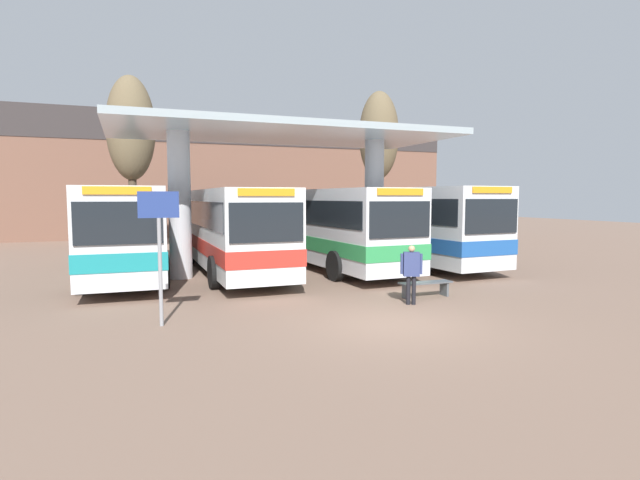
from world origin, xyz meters
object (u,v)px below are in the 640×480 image
object	(u,v)px
poplar_tree_behind_right	(379,137)
parked_car_street	(221,227)
transit_bus_far_right_bay	(398,221)
transit_bus_left_bay	(125,227)
waiting_bench_near_pillar	(426,286)
pedestrian_waiting	(411,269)
poplar_tree_behind_left	(131,130)
transit_bus_center_bay	(230,226)
info_sign_platform	(159,231)
transit_bus_right_bay	(325,224)

from	to	relation	value
poplar_tree_behind_right	parked_car_street	distance (m)	12.26
parked_car_street	transit_bus_far_right_bay	bearing A→B (deg)	-67.34
transit_bus_far_right_bay	transit_bus_left_bay	bearing A→B (deg)	-3.25
transit_bus_left_bay	transit_bus_far_right_bay	distance (m)	11.71
transit_bus_left_bay	poplar_tree_behind_right	world-z (taller)	poplar_tree_behind_right
waiting_bench_near_pillar	poplar_tree_behind_right	xyz separation A→B (m)	(6.56, 15.45, 6.36)
pedestrian_waiting	parked_car_street	size ratio (longest dim) A/B	0.39
transit_bus_far_right_bay	parked_car_street	distance (m)	15.37
transit_bus_far_right_bay	poplar_tree_behind_left	world-z (taller)	poplar_tree_behind_left
transit_bus_center_bay	info_sign_platform	xyz separation A→B (m)	(-3.12, -7.75, 0.38)
transit_bus_center_bay	poplar_tree_behind_left	world-z (taller)	poplar_tree_behind_left
poplar_tree_behind_right	pedestrian_waiting	bearing A→B (deg)	-114.92
parked_car_street	pedestrian_waiting	bearing A→B (deg)	-85.51
transit_bus_far_right_bay	pedestrian_waiting	world-z (taller)	transit_bus_far_right_bay
transit_bus_far_right_bay	waiting_bench_near_pillar	world-z (taller)	transit_bus_far_right_bay
transit_bus_right_bay	parked_car_street	bearing A→B (deg)	-85.30
pedestrian_waiting	poplar_tree_behind_right	world-z (taller)	poplar_tree_behind_right
parked_car_street	info_sign_platform	bearing A→B (deg)	-102.08
transit_bus_right_bay	poplar_tree_behind_right	bearing A→B (deg)	-132.69
pedestrian_waiting	parked_car_street	xyz separation A→B (m)	(-1.21, 22.58, -0.05)
poplar_tree_behind_right	transit_bus_left_bay	bearing A→B (deg)	-152.35
transit_bus_far_right_bay	poplar_tree_behind_left	distance (m)	14.89
transit_bus_left_bay	waiting_bench_near_pillar	distance (m)	11.40
transit_bus_center_bay	poplar_tree_behind_right	size ratio (longest dim) A/B	1.19
parked_car_street	transit_bus_left_bay	bearing A→B (deg)	-112.01
info_sign_platform	poplar_tree_behind_right	distance (m)	21.86
transit_bus_left_bay	poplar_tree_behind_left	bearing A→B (deg)	-91.61
poplar_tree_behind_right	parked_car_street	size ratio (longest dim) A/B	2.23
transit_bus_center_bay	parked_car_street	world-z (taller)	transit_bus_center_bay
waiting_bench_near_pillar	poplar_tree_behind_left	world-z (taller)	poplar_tree_behind_left
parked_car_street	waiting_bench_near_pillar	bearing A→B (deg)	-82.94
poplar_tree_behind_right	waiting_bench_near_pillar	bearing A→B (deg)	-113.02
transit_bus_left_bay	poplar_tree_behind_left	world-z (taller)	poplar_tree_behind_left
poplar_tree_behind_right	parked_car_street	bearing A→B (deg)	143.71
transit_bus_left_bay	transit_bus_far_right_bay	size ratio (longest dim) A/B	0.92
pedestrian_waiting	parked_car_street	bearing A→B (deg)	117.88
transit_bus_right_bay	waiting_bench_near_pillar	size ratio (longest dim) A/B	7.15
transit_bus_left_bay	info_sign_platform	xyz separation A→B (m)	(0.76, -8.28, 0.36)
transit_bus_left_bay	parked_car_street	size ratio (longest dim) A/B	2.61
transit_bus_right_bay	pedestrian_waiting	bearing A→B (deg)	82.89
poplar_tree_behind_left	parked_car_street	distance (m)	9.84
transit_bus_center_bay	transit_bus_right_bay	bearing A→B (deg)	-177.43
parked_car_street	poplar_tree_behind_left	bearing A→B (deg)	-133.37
pedestrian_waiting	poplar_tree_behind_left	distance (m)	19.00
transit_bus_right_bay	transit_bus_far_right_bay	distance (m)	3.72
transit_bus_far_right_bay	info_sign_platform	distance (m)	13.68
transit_bus_far_right_bay	parked_car_street	world-z (taller)	transit_bus_far_right_bay
transit_bus_center_bay	transit_bus_far_right_bay	size ratio (longest dim) A/B	0.93
transit_bus_far_right_bay	parked_car_street	size ratio (longest dim) A/B	2.85
transit_bus_center_bay	parked_car_street	bearing A→B (deg)	-98.69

